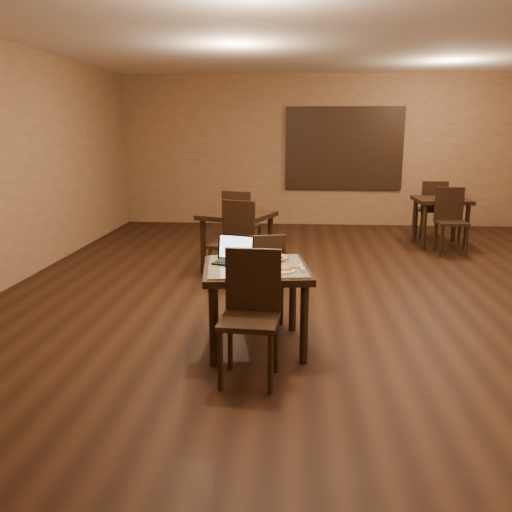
# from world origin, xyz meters

# --- Properties ---
(ground) EXTENTS (10.00, 10.00, 0.00)m
(ground) POSITION_xyz_m (0.00, 0.00, 0.00)
(ground) COLOR black
(ground) RESTS_ON ground
(wall_back) EXTENTS (8.00, 0.02, 3.00)m
(wall_back) POSITION_xyz_m (0.00, 5.00, 1.50)
(wall_back) COLOR #866244
(wall_back) RESTS_ON ground
(wall_front) EXTENTS (8.00, 0.02, 3.00)m
(wall_front) POSITION_xyz_m (0.00, -5.00, 1.50)
(wall_front) COLOR #866244
(wall_front) RESTS_ON ground
(ceiling) EXTENTS (8.00, 10.00, 0.02)m
(ceiling) POSITION_xyz_m (0.00, 0.00, 3.00)
(ceiling) COLOR silver
(ceiling) RESTS_ON wall_back
(mural) EXTENTS (2.34, 0.05, 1.64)m
(mural) POSITION_xyz_m (0.50, 4.96, 1.55)
(mural) COLOR #245587
(mural) RESTS_ON wall_back
(tiled_table) EXTENTS (1.04, 1.04, 0.76)m
(tiled_table) POSITION_xyz_m (-0.77, -1.57, 0.66)
(tiled_table) COLOR black
(tiled_table) RESTS_ON ground
(chair_main_near) EXTENTS (0.48, 0.48, 1.03)m
(chair_main_near) POSITION_xyz_m (-0.76, -2.18, 0.58)
(chair_main_near) COLOR black
(chair_main_near) RESTS_ON ground
(chair_main_far) EXTENTS (0.49, 0.49, 0.93)m
(chair_main_far) POSITION_xyz_m (-0.75, -0.95, 0.53)
(chair_main_far) COLOR black
(chair_main_far) RESTS_ON ground
(laptop) EXTENTS (0.40, 0.36, 0.24)m
(laptop) POSITION_xyz_m (-0.97, -1.46, 0.82)
(laptop) COLOR black
(laptop) RESTS_ON tiled_table
(plate) EXTENTS (0.26, 0.26, 0.01)m
(plate) POSITION_xyz_m (-0.55, -1.75, 0.77)
(plate) COLOR white
(plate) RESTS_ON tiled_table
(pizza_slice) EXTENTS (0.25, 0.25, 0.02)m
(pizza_slice) POSITION_xyz_m (-0.55, -1.75, 0.79)
(pizza_slice) COLOR #D1B78B
(pizza_slice) RESTS_ON plate
(pizza_pan) EXTENTS (0.38, 0.38, 0.01)m
(pizza_pan) POSITION_xyz_m (-0.65, -1.33, 0.77)
(pizza_pan) COLOR silver
(pizza_pan) RESTS_ON tiled_table
(pizza_whole) EXTENTS (0.32, 0.32, 0.02)m
(pizza_whole) POSITION_xyz_m (-0.65, -1.33, 0.78)
(pizza_whole) COLOR #D1B78B
(pizza_whole) RESTS_ON pizza_pan
(spatula) EXTENTS (0.19, 0.26, 0.01)m
(spatula) POSITION_xyz_m (-0.63, -1.35, 0.79)
(spatula) COLOR silver
(spatula) RESTS_ON pizza_whole
(napkin_roll) EXTENTS (0.06, 0.17, 0.04)m
(napkin_roll) POSITION_xyz_m (-0.37, -1.71, 0.78)
(napkin_roll) COLOR white
(napkin_roll) RESTS_ON tiled_table
(other_table_a) EXTENTS (0.87, 0.87, 0.80)m
(other_table_a) POSITION_xyz_m (2.00, 3.08, 0.67)
(other_table_a) COLOR black
(other_table_a) RESTS_ON ground
(other_table_a_chair_near) EXTENTS (0.46, 0.46, 1.04)m
(other_table_a_chair_near) POSITION_xyz_m (2.00, 2.48, 0.59)
(other_table_a_chair_near) COLOR black
(other_table_a_chair_near) RESTS_ON ground
(other_table_a_chair_far) EXTENTS (0.46, 0.46, 1.04)m
(other_table_a_chair_far) POSITION_xyz_m (2.00, 3.69, 0.59)
(other_table_a_chair_far) COLOR black
(other_table_a_chair_far) RESTS_ON ground
(other_table_b) EXTENTS (1.12, 1.12, 0.81)m
(other_table_b) POSITION_xyz_m (-1.23, 1.12, 0.68)
(other_table_b) COLOR black
(other_table_b) RESTS_ON ground
(other_table_b_chair_near) EXTENTS (0.59, 0.59, 1.05)m
(other_table_b_chair_near) POSITION_xyz_m (-1.20, 0.50, 0.59)
(other_table_b_chair_near) COLOR black
(other_table_b_chair_near) RESTS_ON ground
(other_table_b_chair_far) EXTENTS (0.59, 0.59, 1.05)m
(other_table_b_chair_far) POSITION_xyz_m (-1.27, 1.74, 0.59)
(other_table_b_chair_far) COLOR black
(other_table_b_chair_far) RESTS_ON ground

